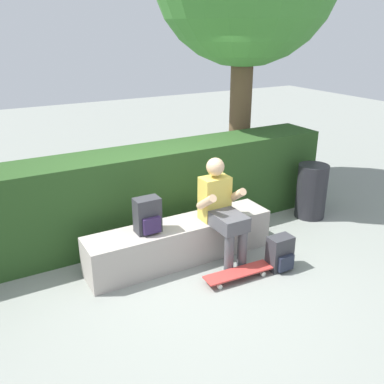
{
  "coord_description": "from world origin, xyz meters",
  "views": [
    {
      "loc": [
        -2.07,
        -3.55,
        2.62
      ],
      "look_at": [
        0.16,
        0.4,
        0.84
      ],
      "focal_mm": 39.67,
      "sensor_mm": 36.0,
      "label": 1
    }
  ],
  "objects_px": {
    "skateboard_near_person": "(238,273)",
    "backpack_on_ground": "(280,253)",
    "person_skater": "(221,208)",
    "bench_main": "(181,242)",
    "trash_bin": "(311,191)",
    "backpack_on_bench": "(148,216)"
  },
  "relations": [
    {
      "from": "person_skater",
      "to": "skateboard_near_person",
      "type": "bearing_deg",
      "value": -98.05
    },
    {
      "from": "backpack_on_ground",
      "to": "trash_bin",
      "type": "distance_m",
      "value": 1.63
    },
    {
      "from": "person_skater",
      "to": "trash_bin",
      "type": "height_order",
      "value": "person_skater"
    },
    {
      "from": "backpack_on_bench",
      "to": "bench_main",
      "type": "bearing_deg",
      "value": 1.31
    },
    {
      "from": "bench_main",
      "to": "person_skater",
      "type": "bearing_deg",
      "value": -27.48
    },
    {
      "from": "bench_main",
      "to": "skateboard_near_person",
      "type": "distance_m",
      "value": 0.79
    },
    {
      "from": "backpack_on_bench",
      "to": "trash_bin",
      "type": "xyz_separation_m",
      "value": [
        2.65,
        0.18,
        -0.27
      ]
    },
    {
      "from": "person_skater",
      "to": "trash_bin",
      "type": "relative_size",
      "value": 1.56
    },
    {
      "from": "person_skater",
      "to": "trash_bin",
      "type": "xyz_separation_m",
      "value": [
        1.81,
        0.39,
        -0.28
      ]
    },
    {
      "from": "person_skater",
      "to": "skateboard_near_person",
      "type": "distance_m",
      "value": 0.76
    },
    {
      "from": "skateboard_near_person",
      "to": "trash_bin",
      "type": "distance_m",
      "value": 2.09
    },
    {
      "from": "person_skater",
      "to": "skateboard_near_person",
      "type": "xyz_separation_m",
      "value": [
        -0.07,
        -0.47,
        -0.59
      ]
    },
    {
      "from": "backpack_on_ground",
      "to": "bench_main",
      "type": "bearing_deg",
      "value": 140.4
    },
    {
      "from": "person_skater",
      "to": "backpack_on_ground",
      "type": "bearing_deg",
      "value": -47.69
    },
    {
      "from": "bench_main",
      "to": "backpack_on_bench",
      "type": "bearing_deg",
      "value": -178.69
    },
    {
      "from": "skateboard_near_person",
      "to": "backpack_on_ground",
      "type": "height_order",
      "value": "backpack_on_ground"
    },
    {
      "from": "backpack_on_ground",
      "to": "skateboard_near_person",
      "type": "bearing_deg",
      "value": 174.59
    },
    {
      "from": "person_skater",
      "to": "backpack_on_bench",
      "type": "height_order",
      "value": "person_skater"
    },
    {
      "from": "trash_bin",
      "to": "backpack_on_bench",
      "type": "bearing_deg",
      "value": -176.1
    },
    {
      "from": "skateboard_near_person",
      "to": "backpack_on_ground",
      "type": "bearing_deg",
      "value": -5.41
    },
    {
      "from": "bench_main",
      "to": "skateboard_near_person",
      "type": "relative_size",
      "value": 2.81
    },
    {
      "from": "bench_main",
      "to": "backpack_on_bench",
      "type": "xyz_separation_m",
      "value": [
        -0.41,
        -0.01,
        0.43
      ]
    }
  ]
}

